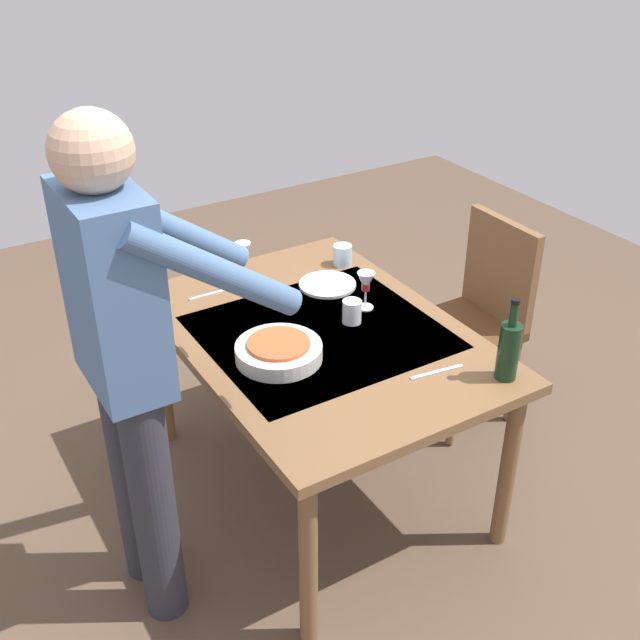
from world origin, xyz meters
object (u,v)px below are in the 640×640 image
serving_bowl_pasta (279,351)px  wine_bottle (509,349)px  person_server (129,355)px  dinner_plate_near (327,284)px  dining_table (320,349)px  chair_near (479,308)px  wine_glass_right (243,253)px  water_cup_near_right (342,255)px  water_cup_near_left (352,312)px  wine_glass_left (366,284)px

serving_bowl_pasta → wine_bottle: bearing=-129.7°
person_server → dinner_plate_near: 1.07m
dining_table → chair_near: size_ratio=1.49×
dining_table → wine_glass_right: 0.57m
wine_bottle → serving_bowl_pasta: (0.49, 0.59, -0.08)m
chair_near → dining_table: bearing=95.8°
dining_table → dinner_plate_near: 0.37m
wine_bottle → water_cup_near_right: size_ratio=3.34×
dining_table → wine_glass_right: size_ratio=8.97×
dining_table → serving_bowl_pasta: 0.25m
wine_bottle → water_cup_near_left: bearing=22.8°
chair_near → wine_glass_right: size_ratio=6.03×
wine_bottle → water_cup_near_right: (0.98, 0.01, -0.07)m
person_server → water_cup_near_left: 0.91m
wine_glass_right → dinner_plate_near: size_ratio=0.66×
person_server → wine_glass_right: size_ratio=11.19×
wine_bottle → water_cup_near_left: wine_bottle is taller
dining_table → dinner_plate_near: size_ratio=5.89×
water_cup_near_left → serving_bowl_pasta: size_ratio=0.29×
wine_glass_left → person_server: bearing=101.9°
water_cup_near_right → water_cup_near_left: bearing=151.6°
person_server → dinner_plate_near: person_server is taller
chair_near → wine_bottle: size_ratio=3.07×
wine_glass_left → serving_bowl_pasta: size_ratio=0.50×
chair_near → wine_bottle: (-0.65, 0.49, 0.31)m
wine_glass_right → serving_bowl_pasta: size_ratio=0.50×
person_server → water_cup_near_left: (0.14, -0.88, -0.19)m
dining_table → dinner_plate_near: (0.29, -0.21, 0.08)m
wine_glass_left → water_cup_near_left: size_ratio=1.71×
wine_bottle → wine_glass_right: wine_bottle is taller
water_cup_near_left → serving_bowl_pasta: 0.36m
water_cup_near_left → dinner_plate_near: size_ratio=0.38×
water_cup_near_right → wine_bottle: bearing=-179.5°
person_server → wine_bottle: person_server is taller
person_server → serving_bowl_pasta: bearing=-82.7°
person_server → water_cup_near_left: size_ratio=19.10×
chair_near → dinner_plate_near: 0.71m
dining_table → wine_bottle: (-0.57, -0.37, 0.19)m
person_server → wine_bottle: (-0.42, -1.12, -0.12)m
serving_bowl_pasta → dinner_plate_near: 0.56m
chair_near → dinner_plate_near: chair_near is taller
wine_glass_right → serving_bowl_pasta: wine_glass_right is taller
water_cup_near_right → person_server: bearing=117.0°
chair_near → serving_bowl_pasta: 1.11m
dining_table → dinner_plate_near: dinner_plate_near is taller
water_cup_near_right → dinner_plate_near: water_cup_near_right is taller
wine_glass_left → water_cup_near_left: bearing=122.2°
dining_table → wine_glass_left: (0.06, -0.24, 0.18)m
wine_bottle → dinner_plate_near: bearing=10.8°
wine_glass_left → wine_bottle: bearing=-167.8°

